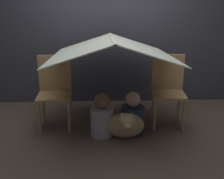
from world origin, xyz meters
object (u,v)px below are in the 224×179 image
chair_left (55,89)px  person_front (102,118)px  person_second (133,116)px  dog (126,125)px  chair_right (168,87)px

chair_left → person_front: chair_left is taller
chair_left → person_second: chair_left is taller
dog → person_front: bearing=156.1°
person_front → person_second: 0.39m
person_front → person_second: (0.38, 0.07, -0.01)m
person_front → chair_right: bearing=20.2°
chair_right → person_second: bearing=-145.1°
person_second → dog: (-0.11, -0.19, -0.03)m
chair_right → chair_left: bearing=-172.3°
chair_left → person_front: (0.61, -0.32, -0.28)m
person_second → chair_right: bearing=27.2°
chair_left → person_second: bearing=-18.6°
chair_right → person_front: (-0.88, -0.32, -0.28)m
chair_right → person_second: chair_right is taller
chair_left → person_second: 1.06m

